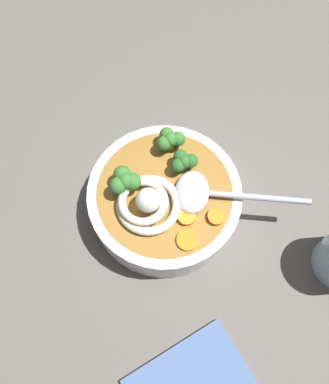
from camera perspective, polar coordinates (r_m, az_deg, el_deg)
The scene contains 10 objects.
table_slab at distance 57.53cm, azimuth -3.07°, elevation -3.87°, with size 134.13×134.13×3.46cm, color #5B5651.
soup_bowl at distance 53.61cm, azimuth 0.00°, elevation -1.10°, with size 20.27×20.27×5.44cm.
noodle_pile at distance 49.43cm, azimuth -2.53°, elevation -1.56°, with size 9.07×8.90×3.65cm.
soup_spoon at distance 50.50cm, azimuth 5.59°, elevation -0.11°, with size 16.02×12.69×1.60cm.
broccoli_floret_center at distance 51.14cm, azimuth 2.75°, elevation 4.47°, with size 3.59×3.09×2.84cm.
broccoli_floret_beside_chili at distance 52.51cm, azimuth 0.77°, elevation 7.62°, with size 3.87×3.33×3.06cm.
broccoli_floret_left at distance 49.66cm, azimuth -5.65°, elevation 1.67°, with size 4.43×3.81×3.51cm.
carrot_slice_near_spoon at distance 48.88cm, azimuth 3.35°, elevation -6.94°, with size 2.75×2.75×0.42cm, color orange.
carrot_slice_beside_noodles at distance 49.64cm, azimuth 3.19°, elevation -3.58°, with size 2.27×2.27×0.73cm, color orange.
carrot_slice_front at distance 50.02cm, azimuth 7.50°, elevation -3.54°, with size 2.26×2.26×0.68cm, color orange.
Camera 1 is at (6.72, 17.79, 56.03)cm, focal length 36.92 mm.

